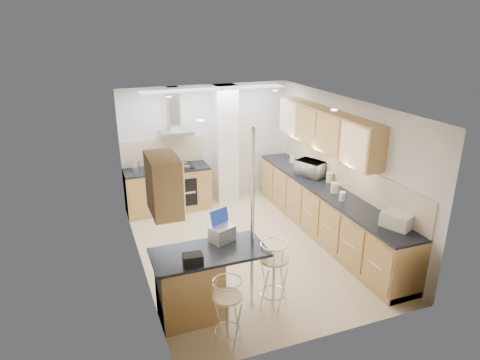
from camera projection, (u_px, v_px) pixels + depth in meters
name	position (u px, v px, depth m)	size (l,w,h in m)	color
ground	(248.00, 248.00, 7.42)	(4.80, 4.80, 0.00)	beige
room_shell	(258.00, 155.00, 7.32)	(3.64, 4.84, 2.51)	silver
right_counter	(325.00, 211.00, 7.76)	(0.63, 4.40, 0.92)	#A27340
back_counter	(168.00, 189.00, 8.78)	(1.70, 0.63, 0.92)	#A27340
peninsula	(210.00, 282.00, 5.61)	(1.47, 0.72, 0.94)	#A27340
microwave	(311.00, 168.00, 8.14)	(0.53, 0.36, 0.29)	silver
laptop	(222.00, 234.00, 5.68)	(0.31, 0.23, 0.21)	#A9ACB1
bag	(193.00, 259.00, 5.14)	(0.24, 0.17, 0.13)	black
bar_stool_near	(227.00, 313.00, 5.05)	(0.37, 0.37, 0.91)	tan
bar_stool_end	(274.00, 276.00, 5.72)	(0.40, 0.40, 0.99)	tan
jar_a	(330.00, 177.00, 7.82)	(0.12, 0.12, 0.19)	beige
jar_b	(293.00, 160.00, 8.92)	(0.11, 0.11, 0.14)	beige
jar_c	(335.00, 188.00, 7.35)	(0.14, 0.14, 0.18)	beige
jar_d	(342.00, 196.00, 7.02)	(0.10, 0.10, 0.15)	silver
bread_bin	(397.00, 220.00, 6.11)	(0.32, 0.40, 0.21)	beige
kettle	(136.00, 166.00, 8.42)	(0.16, 0.16, 0.21)	#B9BCBE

